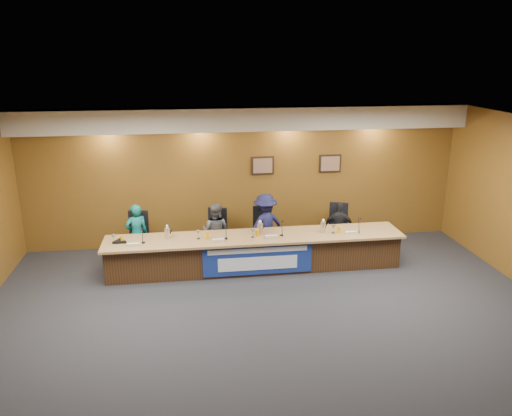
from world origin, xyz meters
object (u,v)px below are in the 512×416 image
Objects in this scene: office_chair_b at (215,236)px; carafe_mid at (260,228)px; dais_body at (255,253)px; panelist_b at (216,231)px; office_chair_a at (138,240)px; carafe_left at (167,233)px; panelist_d at (339,227)px; panelist_c at (265,226)px; carafe_right at (323,227)px; panelist_a at (137,234)px; office_chair_d at (337,230)px; banner at (258,259)px; office_chair_c at (264,234)px; speakerphone at (120,241)px.

office_chair_b is 1.96× the size of carafe_mid.
panelist_b is (-0.77, 0.64, 0.28)m from dais_body.
panelist_b reaches higher than office_chair_a.
panelist_d is at bearing 9.03° from carafe_left.
carafe_right is at bearing 126.02° from panelist_c.
panelist_a is 4.43m from office_chair_d.
panelist_b is at bearing 126.10° from banner.
banner is 1.55m from carafe_right.
office_chair_c is 1.96× the size of carafe_mid.
carafe_right is (2.19, -0.79, 0.39)m from office_chair_b.
carafe_right is at bearing -174.45° from panelist_b.
banner is 4.58× the size of office_chair_d.
panelist_a is 1.68m from office_chair_b.
banner is 6.88× the size of speakerphone.
panelist_a is 1.04× the size of panelist_b.
dais_body is 2.13m from office_chair_d.
panelist_b is 1.67m from office_chair_a.
panelist_d is at bearing 4.40° from office_chair_a.
office_chair_d is (1.68, 0.00, 0.00)m from office_chair_c.
office_chair_b is at bearing -159.50° from office_chair_d.
office_chair_b is (0.00, 0.10, -0.15)m from panelist_b.
banner is 2.75m from speakerphone.
carafe_right is (1.31, -0.10, -0.00)m from carafe_mid.
panelist_c is (0.32, 0.64, 0.36)m from dais_body.
carafe_left is (-1.77, 0.05, 0.52)m from dais_body.
carafe_mid is at bearing 175.73° from carafe_right.
office_chair_a is at bearing 176.21° from office_chair_c.
panelist_c is 2.18m from carafe_left.
panelist_c reaches higher than carafe_left.
office_chair_b is at bearing -66.87° from panelist_b.
dais_body reaches higher than office_chair_b.
panelist_c is (0.32, 1.06, 0.33)m from banner.
carafe_right is at bearing 14.37° from banner.
panelist_c is at bearing 3.61° from office_chair_a.
panelist_c is 6.03× the size of carafe_left.
panelist_b is at bearing 160.57° from panelist_a.
speakerphone is at bearing 22.60° from panelist_d.
panelist_c is 1.31m from carafe_right.
dais_body is 2.54m from panelist_a.
office_chair_a and office_chair_b have the same top height.
dais_body is 12.50× the size of office_chair_a.
speakerphone is (-3.01, -0.69, 0.06)m from panelist_c.
panelist_c reaches higher than office_chair_d.
speakerphone is (-4.69, -0.69, 0.19)m from panelist_d.
panelist_a is 0.92× the size of panelist_c.
dais_body is at bearing 32.15° from panelist_d.
office_chair_d is at bearing 10.51° from carafe_left.
panelist_a reaches higher than panelist_b.
carafe_mid is (1.88, 0.00, 0.00)m from carafe_left.
office_chair_a and office_chair_c have the same top height.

